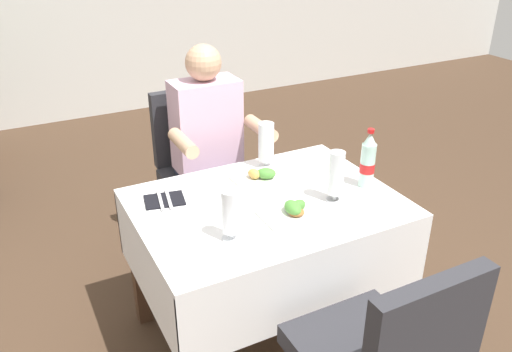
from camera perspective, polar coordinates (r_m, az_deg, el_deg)
name	(u,v)px	position (r m, az deg, el deg)	size (l,w,h in m)	color
ground_plane	(282,333)	(2.71, 2.80, -16.63)	(11.00, 11.00, 0.00)	#473323
main_dining_table	(266,235)	(2.38, 1.11, -6.39)	(1.13, 0.83, 0.73)	white
chair_far_diner_seat	(199,167)	(3.03, -6.14, 1.01)	(0.44, 0.50, 0.97)	#2D2D33
seated_diner_far	(211,147)	(2.88, -4.90, 3.12)	(0.50, 0.46, 1.26)	#282D42
plate_near_camera	(291,211)	(2.19, 3.85, -3.76)	(0.24, 0.24, 0.06)	white
plate_far_diner	(261,178)	(2.45, 0.51, -0.17)	(0.23, 0.23, 0.06)	white
beer_glass_left	(230,214)	(1.98, -2.81, -4.15)	(0.07, 0.07, 0.21)	white
beer_glass_middle	(266,145)	(2.55, 1.10, 3.41)	(0.08, 0.08, 0.23)	white
beer_glass_right	(336,177)	(2.27, 8.65, -0.08)	(0.07, 0.07, 0.23)	white
cola_bottle_primary	(368,161)	(2.42, 12.01, 1.55)	(0.07, 0.07, 0.28)	silver
napkin_cutlery_set	(164,200)	(2.33, -9.88, -2.56)	(0.19, 0.20, 0.01)	black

